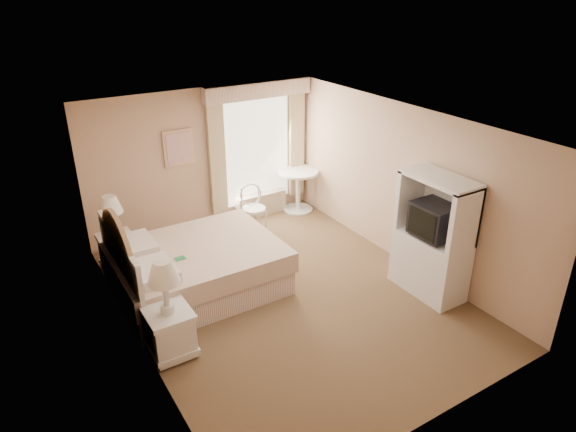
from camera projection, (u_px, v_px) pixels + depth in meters
room at (286, 216)px, 6.86m from camera, size 4.21×5.51×2.51m
window at (259, 147)px, 9.37m from camera, size 2.05×0.22×2.51m
framed_art at (179, 148)px, 8.61m from camera, size 0.52×0.04×0.62m
bed at (191, 269)px, 7.31m from camera, size 2.30×1.81×1.60m
nightstand_near at (169, 321)px, 6.04m from camera, size 0.53×0.53×1.28m
nightstand_far at (116, 243)px, 7.84m from camera, size 0.50×0.50×1.22m
round_table at (298, 184)px, 9.84m from camera, size 0.77×0.77×0.82m
cafe_chair at (253, 204)px, 9.09m from camera, size 0.45×0.45×0.86m
armoire at (432, 246)px, 7.20m from camera, size 0.53×1.06×1.77m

